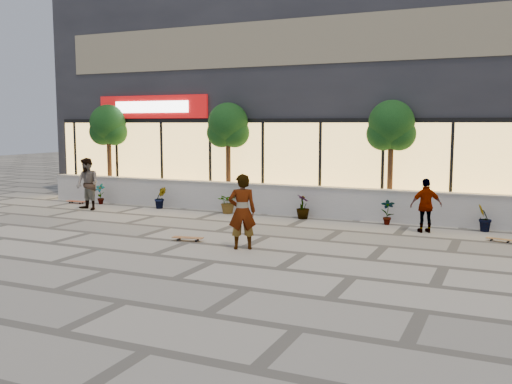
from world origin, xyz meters
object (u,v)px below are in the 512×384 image
at_px(skater_center, 242,212).
at_px(skater_right_near, 426,206).
at_px(skateboard_right_near, 500,239).
at_px(tree_mideast, 391,128).
at_px(skater_left, 87,184).
at_px(tree_west, 108,127).
at_px(skateboard_center, 188,238).
at_px(tree_midwest, 228,128).
at_px(skateboard_left, 76,201).

bearing_deg(skater_center, skater_right_near, -162.46).
height_order(skater_center, skateboard_right_near, skater_center).
xyz_separation_m(tree_mideast, skater_left, (-10.44, -2.62, -2.03)).
bearing_deg(skater_center, tree_west, -63.73).
distance_m(tree_mideast, skater_center, 6.99).
height_order(skater_left, skateboard_center, skater_left).
bearing_deg(skater_center, tree_midwest, -89.52).
relative_size(tree_mideast, skateboard_center, 4.47).
relative_size(tree_midwest, skater_center, 2.06).
height_order(tree_west, skater_left, tree_west).
bearing_deg(skateboard_center, skater_right_near, 24.81).
bearing_deg(tree_midwest, skateboard_right_near, -15.47).
bearing_deg(tree_midwest, skater_left, -149.47).
height_order(skater_right_near, skateboard_center, skater_right_near).
bearing_deg(tree_west, tree_midwest, 0.00).
bearing_deg(skateboard_right_near, skateboard_left, -170.91).
bearing_deg(skateboard_center, tree_west, 131.30).
distance_m(skateboard_left, skateboard_right_near, 15.50).
relative_size(tree_west, skateboard_center, 4.47).
relative_size(skater_center, skater_right_near, 1.21).
relative_size(tree_west, tree_midwest, 1.00).
distance_m(tree_midwest, skateboard_center, 6.85).
xyz_separation_m(tree_mideast, skateboard_right_near, (3.46, -2.62, -2.92)).
distance_m(skater_center, skater_left, 8.76).
xyz_separation_m(tree_west, skater_right_near, (12.96, -2.07, -2.20)).
xyz_separation_m(skateboard_center, skateboard_left, (-7.78, 4.44, -0.00)).
xyz_separation_m(tree_west, skateboard_center, (7.28, -5.94, -2.90)).
xyz_separation_m(tree_mideast, skater_right_near, (1.46, -2.07, -2.20)).
relative_size(skateboard_left, skateboard_right_near, 1.19).
relative_size(tree_mideast, skater_left, 2.06).
bearing_deg(tree_midwest, skateboard_center, -73.29).
bearing_deg(tree_mideast, skateboard_center, -125.36).
height_order(tree_west, skateboard_center, tree_west).
bearing_deg(tree_west, skater_center, -34.53).
xyz_separation_m(tree_midwest, skateboard_left, (-6.00, -1.50, -2.90)).
distance_m(skater_right_near, skateboard_center, 6.90).
xyz_separation_m(tree_midwest, skater_right_near, (7.46, -2.07, -2.20)).
height_order(tree_west, skater_right_near, tree_west).
xyz_separation_m(tree_west, skateboard_left, (-0.50, -1.50, -2.90)).
bearing_deg(skateboard_left, skateboard_right_near, -3.92).
bearing_deg(skateboard_right_near, tree_midwest, 177.75).
xyz_separation_m(skater_left, skateboard_right_near, (13.90, 0.00, -0.88)).
xyz_separation_m(skater_right_near, skateboard_right_near, (2.00, -0.54, -0.72)).
distance_m(skater_right_near, skateboard_left, 13.49).
bearing_deg(skater_right_near, tree_west, -35.87).
relative_size(tree_west, skater_left, 2.06).
height_order(skater_right_near, skateboard_right_near, skater_right_near).
bearing_deg(skateboard_right_near, tree_west, -176.71).
distance_m(tree_west, skater_center, 11.17).
relative_size(tree_mideast, skater_center, 2.06).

